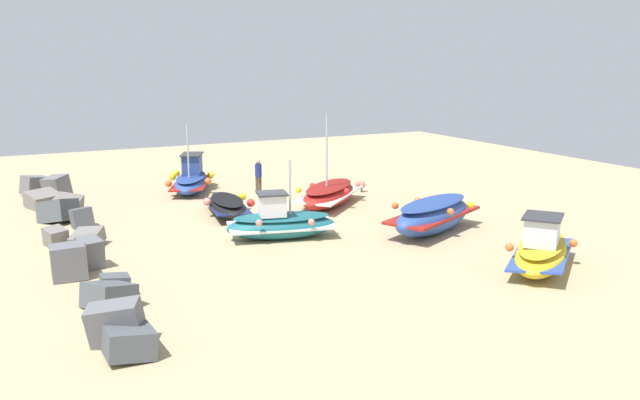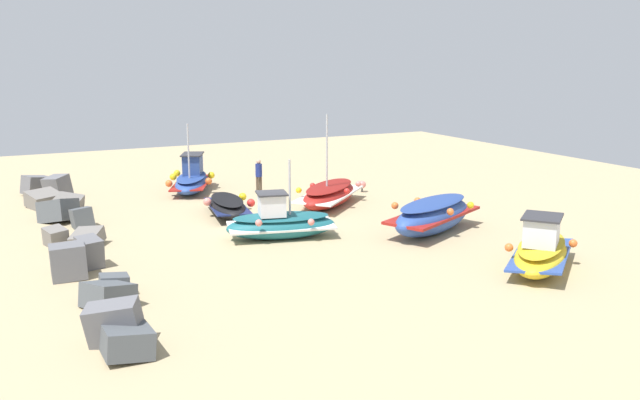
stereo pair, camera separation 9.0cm
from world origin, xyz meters
The scene contains 10 objects.
ground_plane centered at (0.00, 0.00, 0.00)m, with size 49.59×49.59×0.00m, color tan.
fishing_boat_0 centered at (-9.38, -5.44, 0.59)m, with size 3.92×4.31×1.84m.
fishing_boat_1 centered at (1.96, 0.97, 0.42)m, with size 3.89×2.11×0.86m.
fishing_boat_2 centered at (1.80, -3.75, 0.52)m, with size 4.53×4.69×4.12m.
fishing_boat_3 centered at (-4.15, -5.09, 0.68)m, with size 3.57×5.05×1.29m.
fishing_boat_4 centered at (7.77, 0.81, 0.58)m, with size 4.58×3.17×3.44m.
fishing_boat_5 centered at (-2.29, 0.40, 0.57)m, with size 2.43×4.29×2.96m.
person_walking centered at (5.69, -1.92, 0.97)m, with size 0.32×0.32×1.68m.
breakwater_rocks centered at (0.59, 7.38, 0.40)m, with size 21.58×2.43×1.32m.
mooring_buoy_0 centered at (3.76, -6.59, 0.37)m, with size 0.38×0.38×0.57m.
Camera 2 is at (-24.52, 9.92, 6.62)m, focal length 38.05 mm.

